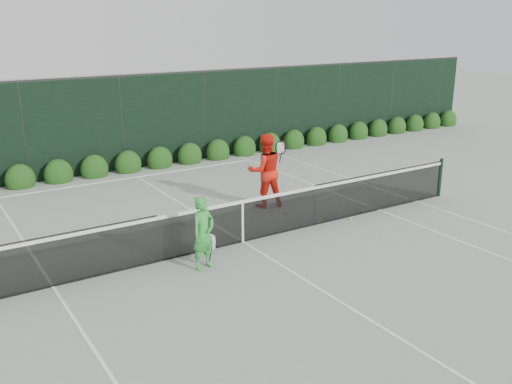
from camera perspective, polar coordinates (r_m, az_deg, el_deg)
ground at (r=12.72m, az=-1.34°, el=-5.03°), size 80.00×80.00×0.00m
tennis_net at (r=12.52m, az=-1.45°, el=-2.80°), size 12.90×0.10×1.07m
player_woman at (r=11.22m, az=-5.28°, el=-4.13°), size 0.66×0.51×1.49m
player_man at (r=14.83m, az=0.92°, el=2.15°), size 1.09×0.94×1.94m
court_lines at (r=12.72m, az=-1.34°, el=-5.00°), size 11.03×23.83×0.01m
windscreen_fence at (r=10.11m, az=6.57°, el=-1.92°), size 32.00×21.07×3.06m
hedge_row at (r=18.85m, az=-12.66°, el=2.68°), size 31.66×0.65×0.94m
tennis_balls at (r=13.94m, az=4.52°, el=-2.92°), size 3.25×1.22×0.07m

